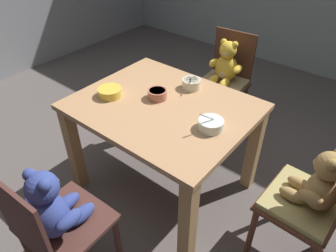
# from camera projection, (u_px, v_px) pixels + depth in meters

# --- Properties ---
(ground_plane) EXTENTS (5.20, 5.20, 0.04)m
(ground_plane) POSITION_uv_depth(u_px,v_px,m) (164.00, 185.00, 2.40)
(ground_plane) COLOR #5A514E
(dining_table) EXTENTS (1.09, 0.89, 0.71)m
(dining_table) POSITION_uv_depth(u_px,v_px,m) (163.00, 121.00, 2.03)
(dining_table) COLOR tan
(dining_table) RESTS_ON ground_plane
(teddy_chair_near_front) EXTENTS (0.41, 0.41, 0.86)m
(teddy_chair_near_front) POSITION_uv_depth(u_px,v_px,m) (53.00, 215.00, 1.48)
(teddy_chair_near_front) COLOR #4D2B25
(teddy_chair_near_front) RESTS_ON ground_plane
(teddy_chair_far_center) EXTENTS (0.42, 0.44, 0.87)m
(teddy_chair_far_center) POSITION_uv_depth(u_px,v_px,m) (224.00, 75.00, 2.63)
(teddy_chair_far_center) COLOR #4A2A1B
(teddy_chair_far_center) RESTS_ON ground_plane
(teddy_chair_near_right) EXTENTS (0.40, 0.43, 0.86)m
(teddy_chair_near_right) POSITION_uv_depth(u_px,v_px,m) (315.00, 195.00, 1.59)
(teddy_chair_near_right) COLOR #572F20
(teddy_chair_near_right) RESTS_ON ground_plane
(porridge_bowl_yellow_near_left) EXTENTS (0.15, 0.15, 0.05)m
(porridge_bowl_yellow_near_left) POSITION_uv_depth(u_px,v_px,m) (110.00, 92.00, 2.02)
(porridge_bowl_yellow_near_left) COLOR yellow
(porridge_bowl_yellow_near_left) RESTS_ON dining_table
(porridge_bowl_cream_far_center) EXTENTS (0.12, 0.12, 0.13)m
(porridge_bowl_cream_far_center) POSITION_uv_depth(u_px,v_px,m) (191.00, 83.00, 2.10)
(porridge_bowl_cream_far_center) COLOR beige
(porridge_bowl_cream_far_center) RESTS_ON dining_table
(porridge_bowl_white_near_right) EXTENTS (0.14, 0.15, 0.13)m
(porridge_bowl_white_near_right) POSITION_uv_depth(u_px,v_px,m) (211.00, 124.00, 1.74)
(porridge_bowl_white_near_right) COLOR white
(porridge_bowl_white_near_right) RESTS_ON dining_table
(porridge_bowl_terracotta_center) EXTENTS (0.13, 0.13, 0.06)m
(porridge_bowl_terracotta_center) POSITION_uv_depth(u_px,v_px,m) (157.00, 94.00, 2.00)
(porridge_bowl_terracotta_center) COLOR #B66953
(porridge_bowl_terracotta_center) RESTS_ON dining_table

